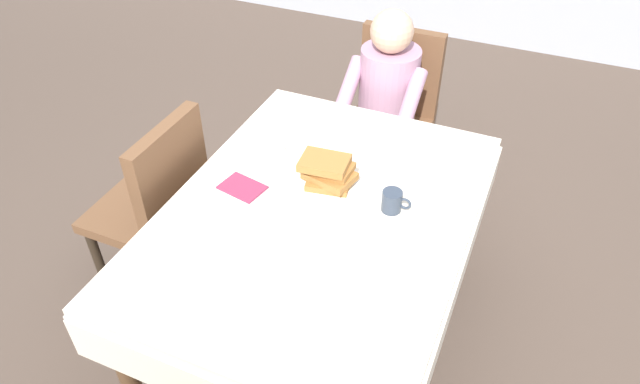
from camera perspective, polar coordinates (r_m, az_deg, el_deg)
ground_plane at (r=2.70m, az=-0.10°, el=-13.63°), size 14.00×14.00×0.00m
dining_table_main at (r=2.22m, az=-0.12°, el=-3.53°), size 1.12×1.52×0.74m
chair_diner at (r=3.19m, az=7.23°, el=8.53°), size 0.44×0.45×0.93m
diner_person at (r=3.00m, az=6.52°, el=9.39°), size 0.40×0.43×1.12m
chair_left_side at (r=2.62m, az=-15.76°, el=-0.75°), size 0.45×0.44×0.93m
plate_breakfast at (r=2.26m, az=0.70°, el=0.79°), size 0.28×0.28×0.02m
breakfast_stack at (r=2.22m, az=0.77°, el=2.05°), size 0.23×0.17×0.11m
cup_coffee at (r=2.14m, az=7.20°, el=-0.90°), size 0.11×0.08×0.08m
syrup_pitcher at (r=2.41m, az=-4.01°, el=4.33°), size 0.08×0.08×0.07m
fork_left_of_plate at (r=2.31m, az=-3.83°, el=1.57°), size 0.01×0.18×0.00m
knife_right_of_plate at (r=2.20m, az=5.07°, el=-0.86°), size 0.02×0.20×0.00m
spoon_near_edge at (r=2.08m, az=-3.61°, el=-3.69°), size 0.15×0.05×0.00m
napkin_folded at (r=2.27m, az=-7.73°, el=0.45°), size 0.19×0.15×0.01m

